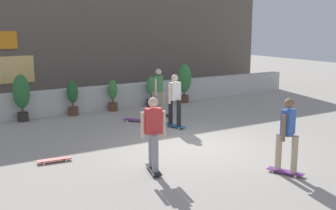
{
  "coord_description": "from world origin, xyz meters",
  "views": [
    {
      "loc": [
        -6.27,
        -8.84,
        3.27
      ],
      "look_at": [
        0.0,
        1.5,
        0.9
      ],
      "focal_mm": 44.89,
      "sensor_mm": 36.0,
      "label": 1
    }
  ],
  "objects_px": {
    "potted_plant_1": "(73,97)",
    "skater_foreground": "(153,131)",
    "skateboard_near_camera": "(54,160)",
    "skateboard_aside": "(135,120)",
    "potted_plant_2": "(113,95)",
    "potted_plant_4": "(184,80)",
    "skater_by_wall_left": "(288,133)",
    "potted_plant_3": "(151,91)",
    "skater_by_wall_right": "(159,90)",
    "skater_far_left": "(175,98)",
    "potted_plant_0": "(21,94)"
  },
  "relations": [
    {
      "from": "potted_plant_4",
      "to": "skateboard_aside",
      "type": "relative_size",
      "value": 2.2
    },
    {
      "from": "potted_plant_0",
      "to": "potted_plant_3",
      "type": "height_order",
      "value": "potted_plant_0"
    },
    {
      "from": "skater_foreground",
      "to": "potted_plant_4",
      "type": "bearing_deg",
      "value": 51.93
    },
    {
      "from": "skater_far_left",
      "to": "skateboard_aside",
      "type": "distance_m",
      "value": 1.78
    },
    {
      "from": "skater_by_wall_right",
      "to": "skater_by_wall_left",
      "type": "bearing_deg",
      "value": -94.76
    },
    {
      "from": "skateboard_aside",
      "to": "skater_foreground",
      "type": "bearing_deg",
      "value": -112.14
    },
    {
      "from": "skateboard_near_camera",
      "to": "skateboard_aside",
      "type": "height_order",
      "value": "same"
    },
    {
      "from": "potted_plant_4",
      "to": "skater_foreground",
      "type": "bearing_deg",
      "value": -128.07
    },
    {
      "from": "potted_plant_4",
      "to": "skater_by_wall_left",
      "type": "relative_size",
      "value": 0.95
    },
    {
      "from": "potted_plant_2",
      "to": "skateboard_aside",
      "type": "relative_size",
      "value": 1.6
    },
    {
      "from": "potted_plant_3",
      "to": "skater_far_left",
      "type": "height_order",
      "value": "skater_far_left"
    },
    {
      "from": "potted_plant_2",
      "to": "skater_by_wall_right",
      "type": "height_order",
      "value": "skater_by_wall_right"
    },
    {
      "from": "potted_plant_1",
      "to": "potted_plant_3",
      "type": "relative_size",
      "value": 1.05
    },
    {
      "from": "skater_by_wall_right",
      "to": "skateboard_near_camera",
      "type": "relative_size",
      "value": 2.08
    },
    {
      "from": "skater_far_left",
      "to": "skateboard_aside",
      "type": "bearing_deg",
      "value": 116.72
    },
    {
      "from": "skater_by_wall_left",
      "to": "skater_foreground",
      "type": "bearing_deg",
      "value": 146.36
    },
    {
      "from": "potted_plant_1",
      "to": "potted_plant_4",
      "type": "height_order",
      "value": "potted_plant_4"
    },
    {
      "from": "skater_by_wall_right",
      "to": "skateboard_aside",
      "type": "height_order",
      "value": "skater_by_wall_right"
    },
    {
      "from": "potted_plant_2",
      "to": "skater_by_wall_left",
      "type": "height_order",
      "value": "skater_by_wall_left"
    },
    {
      "from": "potted_plant_1",
      "to": "potted_plant_3",
      "type": "xyz_separation_m",
      "value": [
        3.21,
        -0.0,
        -0.06
      ]
    },
    {
      "from": "potted_plant_1",
      "to": "skater_by_wall_left",
      "type": "bearing_deg",
      "value": -76.26
    },
    {
      "from": "potted_plant_2",
      "to": "skater_far_left",
      "type": "xyz_separation_m",
      "value": [
        0.61,
        -3.42,
        0.33
      ]
    },
    {
      "from": "skateboard_near_camera",
      "to": "skater_far_left",
      "type": "bearing_deg",
      "value": 17.81
    },
    {
      "from": "skater_far_left",
      "to": "skater_by_wall_right",
      "type": "relative_size",
      "value": 1.0
    },
    {
      "from": "potted_plant_4",
      "to": "potted_plant_2",
      "type": "bearing_deg",
      "value": 180.0
    },
    {
      "from": "potted_plant_3",
      "to": "skateboard_near_camera",
      "type": "bearing_deg",
      "value": -137.96
    },
    {
      "from": "potted_plant_2",
      "to": "skater_foreground",
      "type": "bearing_deg",
      "value": -106.43
    },
    {
      "from": "potted_plant_0",
      "to": "potted_plant_1",
      "type": "relative_size",
      "value": 1.27
    },
    {
      "from": "potted_plant_3",
      "to": "skater_by_wall_left",
      "type": "distance_m",
      "value": 8.33
    },
    {
      "from": "potted_plant_0",
      "to": "skateboard_aside",
      "type": "xyz_separation_m",
      "value": [
        3.22,
        -2.03,
        -0.87
      ]
    },
    {
      "from": "potted_plant_0",
      "to": "potted_plant_4",
      "type": "distance_m",
      "value": 6.54
    },
    {
      "from": "potted_plant_2",
      "to": "potted_plant_4",
      "type": "distance_m",
      "value": 3.25
    },
    {
      "from": "skater_by_wall_left",
      "to": "skater_by_wall_right",
      "type": "bearing_deg",
      "value": 85.24
    },
    {
      "from": "potted_plant_1",
      "to": "skater_foreground",
      "type": "xyz_separation_m",
      "value": [
        -0.41,
        -6.63,
        0.26
      ]
    },
    {
      "from": "potted_plant_3",
      "to": "skateboard_aside",
      "type": "height_order",
      "value": "potted_plant_3"
    },
    {
      "from": "skater_by_wall_right",
      "to": "skateboard_aside",
      "type": "bearing_deg",
      "value": -163.87
    },
    {
      "from": "skater_by_wall_right",
      "to": "potted_plant_0",
      "type": "bearing_deg",
      "value": 158.27
    },
    {
      "from": "potted_plant_3",
      "to": "potted_plant_0",
      "type": "bearing_deg",
      "value": 180.0
    },
    {
      "from": "potted_plant_3",
      "to": "skater_by_wall_right",
      "type": "height_order",
      "value": "skater_by_wall_right"
    },
    {
      "from": "potted_plant_1",
      "to": "potted_plant_4",
      "type": "xyz_separation_m",
      "value": [
        4.78,
        -0.0,
        0.26
      ]
    },
    {
      "from": "potted_plant_0",
      "to": "skater_by_wall_left",
      "type": "bearing_deg",
      "value": -65.41
    },
    {
      "from": "potted_plant_0",
      "to": "skater_far_left",
      "type": "height_order",
      "value": "skater_far_left"
    },
    {
      "from": "skater_far_left",
      "to": "skateboard_aside",
      "type": "relative_size",
      "value": 2.32
    },
    {
      "from": "skater_by_wall_left",
      "to": "skateboard_near_camera",
      "type": "relative_size",
      "value": 2.08
    },
    {
      "from": "potted_plant_1",
      "to": "potted_plant_2",
      "type": "bearing_deg",
      "value": -0.0
    },
    {
      "from": "skater_by_wall_right",
      "to": "skateboard_near_camera",
      "type": "bearing_deg",
      "value": -146.57
    },
    {
      "from": "skater_far_left",
      "to": "skater_by_wall_left",
      "type": "relative_size",
      "value": 1.0
    },
    {
      "from": "skater_foreground",
      "to": "skater_by_wall_right",
      "type": "height_order",
      "value": "same"
    },
    {
      "from": "potted_plant_2",
      "to": "skater_by_wall_right",
      "type": "relative_size",
      "value": 0.69
    },
    {
      "from": "skater_by_wall_left",
      "to": "skateboard_aside",
      "type": "distance_m",
      "value": 6.29
    }
  ]
}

